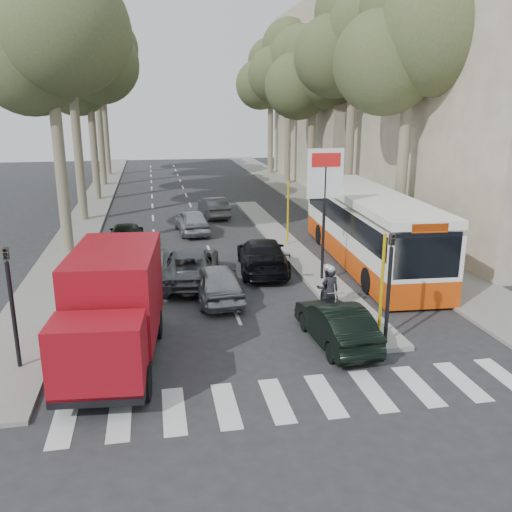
{
  "coord_description": "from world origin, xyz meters",
  "views": [
    {
      "loc": [
        -3.64,
        -15.99,
        7.29
      ],
      "look_at": [
        0.19,
        3.92,
        1.6
      ],
      "focal_mm": 38.0,
      "sensor_mm": 36.0,
      "label": 1
    }
  ],
  "objects_px": {
    "silver_hatchback": "(216,282)",
    "city_bus": "(368,226)",
    "motorcycle": "(329,290)",
    "red_truck": "(114,307)",
    "dark_hatchback": "(336,323)"
  },
  "relations": [
    {
      "from": "dark_hatchback",
      "to": "city_bus",
      "type": "relative_size",
      "value": 0.31
    },
    {
      "from": "silver_hatchback",
      "to": "motorcycle",
      "type": "bearing_deg",
      "value": 147.62
    },
    {
      "from": "dark_hatchback",
      "to": "motorcycle",
      "type": "distance_m",
      "value": 2.67
    },
    {
      "from": "motorcycle",
      "to": "silver_hatchback",
      "type": "bearing_deg",
      "value": 152.8
    },
    {
      "from": "dark_hatchback",
      "to": "motorcycle",
      "type": "xyz_separation_m",
      "value": [
        0.61,
        2.6,
        0.16
      ]
    },
    {
      "from": "silver_hatchback",
      "to": "motorcycle",
      "type": "relative_size",
      "value": 1.94
    },
    {
      "from": "silver_hatchback",
      "to": "motorcycle",
      "type": "xyz_separation_m",
      "value": [
        3.81,
        -2.1,
        0.12
      ]
    },
    {
      "from": "silver_hatchback",
      "to": "city_bus",
      "type": "relative_size",
      "value": 0.32
    },
    {
      "from": "silver_hatchback",
      "to": "red_truck",
      "type": "xyz_separation_m",
      "value": [
        -3.49,
        -4.69,
        1.01
      ]
    },
    {
      "from": "motorcycle",
      "to": "city_bus",
      "type": "bearing_deg",
      "value": 58.24
    },
    {
      "from": "dark_hatchback",
      "to": "city_bus",
      "type": "bearing_deg",
      "value": -121.31
    },
    {
      "from": "dark_hatchback",
      "to": "city_bus",
      "type": "height_order",
      "value": "city_bus"
    },
    {
      "from": "silver_hatchback",
      "to": "red_truck",
      "type": "relative_size",
      "value": 0.67
    },
    {
      "from": "city_bus",
      "to": "motorcycle",
      "type": "relative_size",
      "value": 6.04
    },
    {
      "from": "red_truck",
      "to": "silver_hatchback",
      "type": "bearing_deg",
      "value": 58.73
    }
  ]
}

